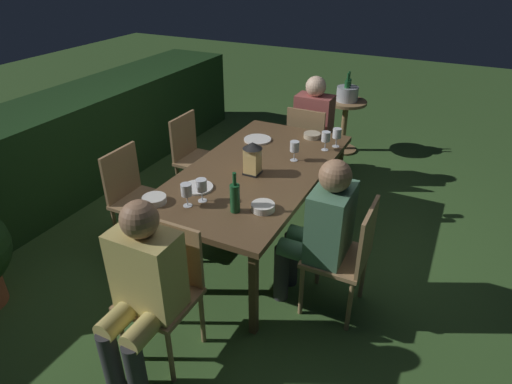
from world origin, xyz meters
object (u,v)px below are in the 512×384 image
Objects in this scene: wine_glass_a at (201,186)px; wine_glass_d at (186,191)px; person_in_green at (321,228)px; chair_head_far at (308,142)px; green_bottle_on_table at (235,197)px; wine_glass_b at (337,134)px; chair_side_right_a at (135,195)px; plate_b at (258,139)px; lantern_centerpiece at (253,156)px; bowl_olives at (154,199)px; person_in_rust at (315,122)px; wine_glass_c at (326,137)px; dining_table at (256,174)px; chair_head_near at (166,286)px; ice_bucket at (347,93)px; chair_side_left_a at (347,254)px; bowl_bread at (312,135)px; plate_a at (198,187)px; wine_glass_e at (295,147)px; person_in_mustard at (142,286)px; chair_side_right_b at (195,154)px; side_table at (345,118)px.

wine_glass_a is 0.12m from wine_glass_d.
chair_head_far is at bearing 22.63° from person_in_green.
green_bottle_on_table is 1.72× the size of wine_glass_b.
wine_glass_b is (1.34, -0.55, 0.00)m from wine_glass_a.
green_bottle_on_table is at bearing -100.41° from chair_side_right_a.
chair_head_far is at bearing -18.95° from plate_b.
lantern_centerpiece reaches higher than bowl_olives.
wine_glass_b is (1.16, -1.35, 0.36)m from chair_side_right_a.
person_in_rust reaches higher than bowl_olives.
person_in_green reaches higher than wine_glass_c.
chair_head_near is at bearing 180.00° from dining_table.
green_bottle_on_table is 1.15× the size of plate_b.
ice_bucket reaches higher than wine_glass_d.
chair_side_left_a is 5.15× the size of wine_glass_b.
lantern_centerpiece is at bearing 169.52° from bowl_bread.
green_bottle_on_table is (-1.89, -0.16, 0.35)m from chair_head_far.
wine_glass_c is (1.04, 0.52, 0.36)m from chair_side_left_a.
plate_a is (0.16, 0.40, -0.10)m from green_bottle_on_table.
person_in_rust is at bearing 4.43° from green_bottle_on_table.
ice_bucket is at bearing -6.98° from plate_a.
person_in_rust is at bearing -7.10° from plate_a.
lantern_centerpiece is 1.57× the size of wine_glass_c.
wine_glass_e reaches higher than plate_a.
chair_head_near reaches higher than plate_b.
wine_glass_a is at bearing 99.95° from chair_side_left_a.
ice_bucket reaches higher than dining_table.
person_in_mustard is 2.08m from wine_glass_c.
lantern_centerpiece is at bearing 177.99° from ice_bucket.
plate_a is (-1.08, 0.62, -0.11)m from wine_glass_c.
chair_head_far is at bearing -180.00° from person_in_rust.
chair_side_right_b reaches higher than dining_table.
dining_table is at bearing 147.35° from wine_glass_c.
person_in_mustard is 1.32× the size of chair_side_left_a.
wine_glass_d is 1.00× the size of wine_glass_e.
person_in_green is 4.34× the size of lantern_centerpiece.
person_in_mustard is 1.74m from wine_glass_e.
wine_glass_b reaches higher than plate_a.
side_table is (1.76, -0.35, -0.31)m from plate_b.
lantern_centerpiece is 1.57× the size of wine_glass_e.
wine_glass_a is 1.00× the size of wine_glass_d.
wine_glass_c is 1.72m from ice_bucket.
wine_glass_e is (-0.97, -0.22, 0.36)m from chair_head_far.
chair_side_right_b is at bearing 63.54° from chair_side_left_a.
wine_glass_a is (-1.87, 0.11, 0.36)m from chair_head_far.
wine_glass_d is (-1.18, -0.74, 0.36)m from chair_side_right_b.
person_in_mustard is 6.87× the size of bowl_olives.
side_table is at bearing -6.99° from plate_a.
wine_glass_b is 0.67× the size of plate_b.
wine_glass_d is at bearing -162.75° from plate_a.
ice_bucket is at bearing -28.59° from chair_side_right_b.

